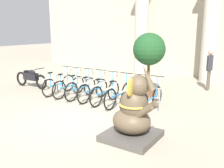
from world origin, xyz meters
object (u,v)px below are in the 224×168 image
Objects in this scene: person_pedestrian at (210,66)px; potted_tree at (149,53)px; bicycle_3 at (94,89)px; bicycle_5 at (119,94)px; elephant_statue at (133,114)px; bicycle_0 at (60,84)px; bicycle_2 at (81,87)px; bicycle_1 at (70,85)px; bicycle_7 at (151,98)px; motorcycle at (31,78)px; bicycle_4 at (106,91)px; bicycle_6 at (134,96)px.

person_pedestrian is 2.89m from potted_tree.
bicycle_3 is 1.14m from bicycle_5.
elephant_statue is 4.25m from potted_tree.
bicycle_0 is 1.00× the size of bicycle_3.
elephant_statue is at bearing -51.44° from bicycle_5.
bicycle_2 is 1.71m from bicycle_5.
bicycle_1 and bicycle_3 have the same top height.
elephant_statue reaches higher than person_pedestrian.
bicycle_7 is 0.90× the size of motorcycle.
bicycle_1 is 2.27m from bicycle_5.
bicycle_1 is 1.02× the size of person_pedestrian.
potted_tree is (1.36, 1.73, 1.24)m from bicycle_3.
person_pedestrian is at bearing 63.10° from bicycle_5.
bicycle_0 and bicycle_4 have the same top height.
bicycle_2 and bicycle_4 have the same top height.
bicycle_2 is at bearing 179.47° from bicycle_6.
bicycle_1 is 0.73× the size of potted_tree.
potted_tree is at bearing 42.08° from bicycle_2.
person_pedestrian is (3.72, 3.93, 0.63)m from bicycle_2.
bicycle_2 is at bearing -178.70° from bicycle_3.
elephant_statue reaches higher than bicycle_3.
elephant_statue is at bearing -32.18° from bicycle_2.
bicycle_4 is 1.14m from bicycle_6.
elephant_statue reaches higher than bicycle_7.
bicycle_6 is 1.00× the size of bicycle_7.
bicycle_7 is 2.32m from potted_tree.
bicycle_5 is 2.67m from elephant_statue.
bicycle_6 is at bearing -0.53° from bicycle_2.
potted_tree is (1.93, 1.74, 1.24)m from bicycle_2.
elephant_statue is (3.93, -2.08, 0.20)m from bicycle_1.
motorcycle is (-4.15, 0.14, 0.02)m from bicycle_4.
bicycle_3 reaches higher than motorcycle.
bicycle_7 reaches higher than motorcycle.
bicycle_5 is 0.73× the size of potted_tree.
motorcycle is (-3.58, 0.10, 0.02)m from bicycle_3.
bicycle_0 is 0.97× the size of elephant_statue.
bicycle_5 is 4.72m from motorcycle.
bicycle_0 is at bearing 176.99° from bicycle_1.
bicycle_6 is (3.41, -0.01, 0.00)m from bicycle_0.
bicycle_1 is at bearing -179.95° from bicycle_5.
potted_tree is (4.94, 1.63, 1.22)m from motorcycle.
bicycle_3 is at bearing 175.65° from bicycle_4.
bicycle_2 is 0.73× the size of potted_tree.
bicycle_6 is at bearing 0.47° from bicycle_4.
bicycle_4 and bicycle_6 have the same top height.
bicycle_7 is at bearing 0.76° from bicycle_1.
bicycle_7 is at bearing -62.37° from potted_tree.
bicycle_1 is (0.57, -0.03, 0.00)m from bicycle_0.
bicycle_1 is 1.00× the size of bicycle_3.
elephant_statue is at bearing -27.85° from bicycle_1.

